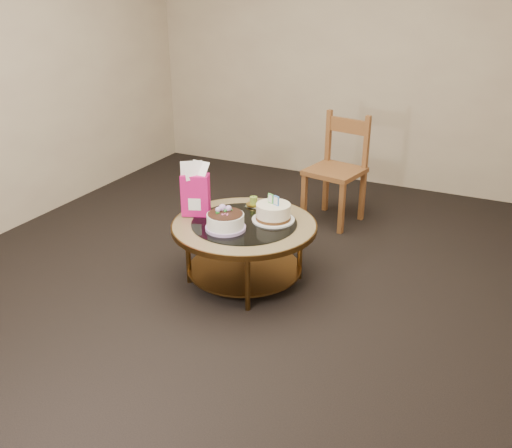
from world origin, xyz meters
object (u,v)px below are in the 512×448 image
at_px(dining_chair, 337,169).
at_px(decorated_cake, 225,222).
at_px(gift_bag, 195,189).
at_px(coffee_table, 244,233).
at_px(cream_cake, 273,213).

bearing_deg(dining_chair, decorated_cake, -89.72).
bearing_deg(dining_chair, gift_bag, -102.66).
bearing_deg(coffee_table, decorated_cake, -111.30).
bearing_deg(cream_cake, coffee_table, -122.13).
bearing_deg(cream_cake, dining_chair, 108.70).
bearing_deg(gift_bag, decorated_cake, -44.53).
height_order(coffee_table, gift_bag, gift_bag).
distance_m(coffee_table, dining_chair, 1.38).
xyz_separation_m(gift_bag, dining_chair, (0.60, 1.37, -0.17)).
distance_m(gift_bag, dining_chair, 1.51).
height_order(coffee_table, decorated_cake, decorated_cake).
relative_size(decorated_cake, dining_chair, 0.29).
xyz_separation_m(cream_cake, gift_bag, (-0.54, -0.14, 0.13)).
relative_size(decorated_cake, cream_cake, 0.92).
xyz_separation_m(coffee_table, gift_bag, (-0.38, -0.02, 0.27)).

